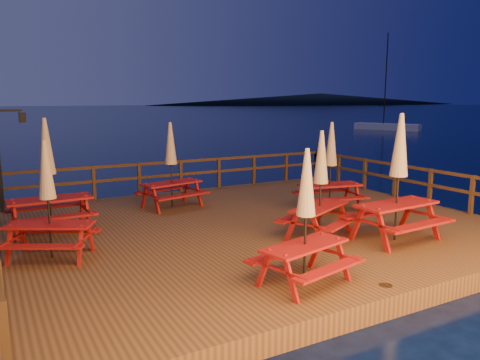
{
  "coord_description": "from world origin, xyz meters",
  "views": [
    {
      "loc": [
        -5.88,
        -10.07,
        3.57
      ],
      "look_at": [
        -0.0,
        0.6,
        1.45
      ],
      "focal_mm": 35.0,
      "sensor_mm": 36.0,
      "label": 1
    }
  ],
  "objects_px": {
    "picnic_table_1": "(48,173)",
    "picnic_table_2": "(48,198)",
    "picnic_table_0": "(331,165)",
    "lamp_post": "(4,149)",
    "sailboat": "(387,127)"
  },
  "relations": [
    {
      "from": "picnic_table_1",
      "to": "picnic_table_2",
      "type": "xyz_separation_m",
      "value": [
        -0.26,
        -2.06,
        -0.18
      ]
    },
    {
      "from": "picnic_table_0",
      "to": "picnic_table_2",
      "type": "height_order",
      "value": "picnic_table_0"
    },
    {
      "from": "picnic_table_1",
      "to": "picnic_table_2",
      "type": "relative_size",
      "value": 1.15
    },
    {
      "from": "lamp_post",
      "to": "sailboat",
      "type": "height_order",
      "value": "sailboat"
    },
    {
      "from": "lamp_post",
      "to": "picnic_table_0",
      "type": "bearing_deg",
      "value": -28.0
    },
    {
      "from": "lamp_post",
      "to": "picnic_table_0",
      "type": "height_order",
      "value": "lamp_post"
    },
    {
      "from": "picnic_table_0",
      "to": "picnic_table_1",
      "type": "height_order",
      "value": "picnic_table_1"
    },
    {
      "from": "sailboat",
      "to": "picnic_table_1",
      "type": "distance_m",
      "value": 48.52
    },
    {
      "from": "lamp_post",
      "to": "picnic_table_2",
      "type": "bearing_deg",
      "value": -83.67
    },
    {
      "from": "sailboat",
      "to": "picnic_table_2",
      "type": "xyz_separation_m",
      "value": [
        -40.11,
        -29.68,
        1.27
      ]
    },
    {
      "from": "sailboat",
      "to": "picnic_table_2",
      "type": "distance_m",
      "value": 49.92
    },
    {
      "from": "lamp_post",
      "to": "picnic_table_1",
      "type": "bearing_deg",
      "value": -74.17
    },
    {
      "from": "lamp_post",
      "to": "picnic_table_1",
      "type": "relative_size",
      "value": 1.1
    },
    {
      "from": "sailboat",
      "to": "picnic_table_0",
      "type": "distance_m",
      "value": 43.68
    },
    {
      "from": "lamp_post",
      "to": "picnic_table_2",
      "type": "distance_m",
      "value": 4.93
    }
  ]
}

